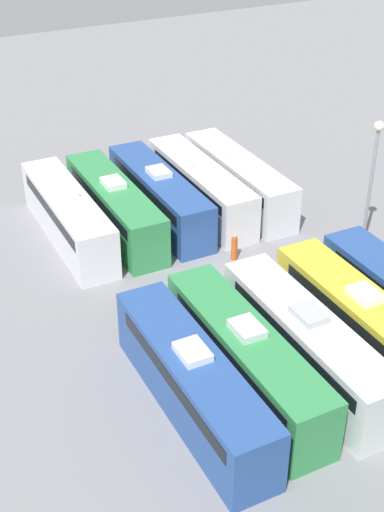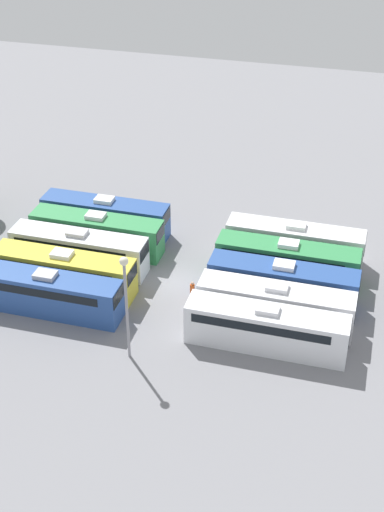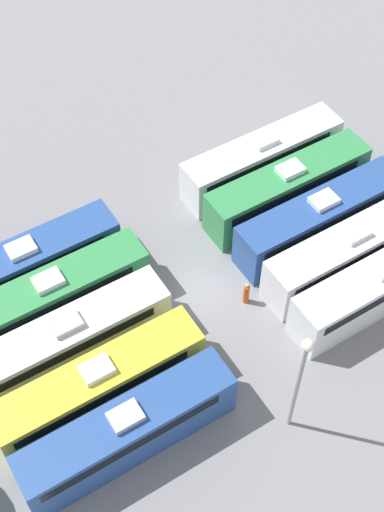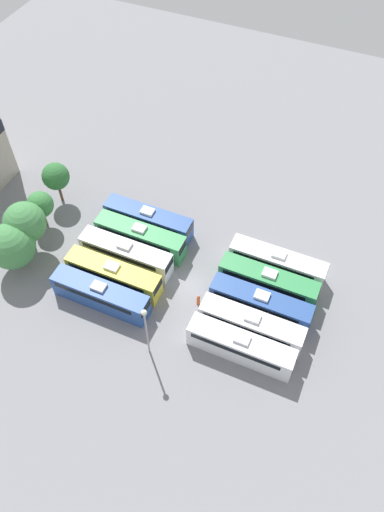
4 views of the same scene
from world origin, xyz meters
name	(u,v)px [view 2 (image 2 of 4)]	position (x,y,z in m)	size (l,w,h in m)	color
ground_plane	(179,283)	(0.00, 0.00, 0.00)	(116.49, 116.49, 0.00)	gray
bus_0	(266,327)	(-5.94, -8.14, 1.71)	(2.45, 11.42, 3.47)	silver
bus_1	(275,305)	(-3.12, -8.30, 1.71)	(2.45, 11.42, 3.47)	silver
bus_2	(282,282)	(-0.15, -8.32, 1.71)	(2.45, 11.42, 3.47)	#284C93
bus_3	(287,261)	(2.99, -8.17, 1.71)	(2.45, 11.42, 3.47)	#338C4C
bus_4	(294,242)	(6.01, -8.32, 1.71)	(2.45, 11.42, 3.47)	silver
bus_5	(47,292)	(-6.17, 8.44, 1.71)	(2.45, 11.42, 3.47)	#284C93
bus_6	(64,271)	(-3.19, 8.46, 1.71)	(2.45, 11.42, 3.47)	gold
bus_7	(79,249)	(0.08, 8.58, 1.71)	(2.45, 11.42, 3.47)	silver
bus_8	(97,232)	(3.11, 8.22, 1.71)	(2.45, 11.42, 3.47)	#338C4C
bus_9	(105,215)	(5.98, 8.58, 1.71)	(2.45, 11.42, 3.47)	#284C93
worker_person	(192,292)	(-1.94, -1.68, 0.79)	(0.36, 0.36, 1.71)	#CC4C19
light_pole	(126,292)	(-9.50, 0.77, 5.52)	(0.60, 0.60, 8.20)	gray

